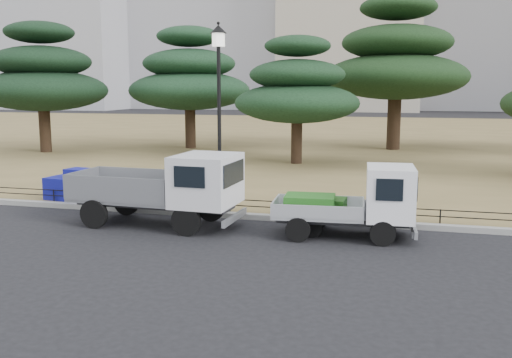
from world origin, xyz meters
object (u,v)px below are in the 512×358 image
(truck_kei_front, at_px, (355,202))
(truck_kei_rear, at_px, (363,205))
(truck_large, at_px, (165,186))
(tarp_pile, at_px, (74,186))
(street_lamp, at_px, (219,87))

(truck_kei_front, bearing_deg, truck_kei_rear, 52.86)
(truck_large, bearing_deg, tarp_pile, 155.98)
(truck_large, distance_m, tarp_pile, 4.74)
(truck_kei_rear, xyz_separation_m, street_lamp, (-4.35, 1.34, 3.03))
(truck_large, xyz_separation_m, truck_kei_rear, (5.41, 0.33, -0.32))
(street_lamp, height_order, tarp_pile, street_lamp)
(truck_kei_rear, height_order, street_lamp, street_lamp)
(truck_kei_rear, height_order, tarp_pile, truck_kei_rear)
(truck_large, relative_size, street_lamp, 0.87)
(street_lamp, bearing_deg, truck_kei_rear, -17.11)
(truck_kei_front, distance_m, street_lamp, 5.34)
(street_lamp, relative_size, tarp_pile, 3.17)
(truck_large, xyz_separation_m, tarp_pile, (-4.21, 2.11, -0.57))
(truck_kei_front, height_order, tarp_pile, truck_kei_front)
(truck_kei_front, distance_m, tarp_pile, 9.66)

